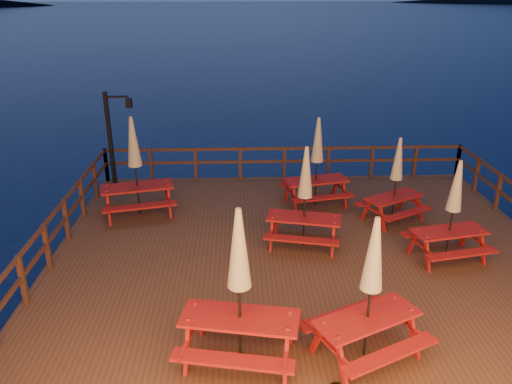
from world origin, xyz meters
TOP-DOWN VIEW (x-y plane):
  - ground at (0.00, 0.00)m, footprint 500.00×500.00m
  - deck at (0.00, 0.00)m, footprint 12.00×10.00m
  - deck_piles at (0.00, 0.00)m, footprint 11.44×9.44m
  - railing at (0.00, 1.78)m, footprint 11.80×9.75m
  - lamp_post at (-5.39, 4.55)m, footprint 0.85×0.18m
  - picnic_table_0 at (0.62, -3.85)m, footprint 2.32×2.17m
  - picnic_table_1 at (-1.53, -3.85)m, footprint 2.25×1.97m
  - picnic_table_2 at (0.06, 0.18)m, footprint 2.07×1.83m
  - picnic_table_3 at (0.72, 2.67)m, footprint 2.11×1.86m
  - picnic_table_4 at (2.68, 1.54)m, footprint 2.08×1.96m
  - picnic_table_5 at (-4.33, 2.20)m, footprint 2.28×2.02m
  - picnic_table_6 at (3.34, -0.60)m, footprint 1.95×1.71m

SIDE VIEW (x-z plane):
  - deck_piles at x=0.00m, z-range -1.00..0.40m
  - ground at x=0.00m, z-range 0.00..0.00m
  - deck at x=0.00m, z-range 0.00..0.40m
  - railing at x=0.00m, z-range 0.61..1.71m
  - picnic_table_4 at x=2.68m, z-range 0.45..2.79m
  - picnic_table_6 at x=3.34m, z-range 0.45..2.89m
  - picnic_table_2 at x=0.06m, z-range 0.45..3.00m
  - picnic_table_3 at x=0.72m, z-range 0.45..3.06m
  - picnic_table_0 at x=0.62m, z-range 0.45..3.09m
  - picnic_table_5 at x=-4.33m, z-range 0.45..3.25m
  - picnic_table_1 at x=-1.53m, z-range 0.46..3.28m
  - lamp_post at x=-5.39m, z-range 0.70..3.70m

